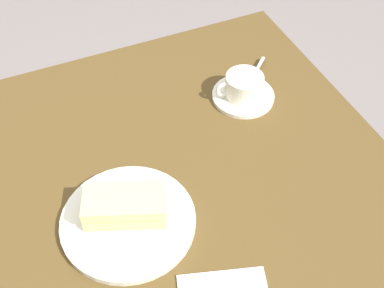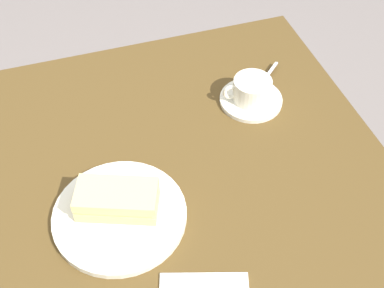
% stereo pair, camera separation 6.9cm
% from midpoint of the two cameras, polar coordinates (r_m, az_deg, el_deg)
% --- Properties ---
extents(dining_table, '(1.28, 0.83, 0.73)m').
position_cam_midpoint_polar(dining_table, '(1.08, -13.97, -9.86)').
color(dining_table, '#4F391A').
rests_on(dining_table, ground_plane).
extents(sandwich_plate, '(0.25, 0.25, 0.01)m').
position_cam_midpoint_polar(sandwich_plate, '(0.94, -9.44, -8.82)').
color(sandwich_plate, beige).
rests_on(sandwich_plate, dining_table).
extents(sandwich_front, '(0.16, 0.12, 0.05)m').
position_cam_midpoint_polar(sandwich_front, '(0.92, -9.84, -7.05)').
color(sandwich_front, '#D9C073').
rests_on(sandwich_front, sandwich_plate).
extents(coffee_saucer, '(0.14, 0.14, 0.01)m').
position_cam_midpoint_polar(coffee_saucer, '(1.15, 4.16, 5.46)').
color(coffee_saucer, silver).
rests_on(coffee_saucer, dining_table).
extents(coffee_cup, '(0.11, 0.09, 0.05)m').
position_cam_midpoint_polar(coffee_cup, '(1.12, 4.18, 6.67)').
color(coffee_cup, beige).
rests_on(coffee_cup, coffee_saucer).
extents(spoon, '(0.08, 0.07, 0.01)m').
position_cam_midpoint_polar(spoon, '(1.20, 5.56, 8.03)').
color(spoon, silver).
rests_on(spoon, coffee_saucer).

